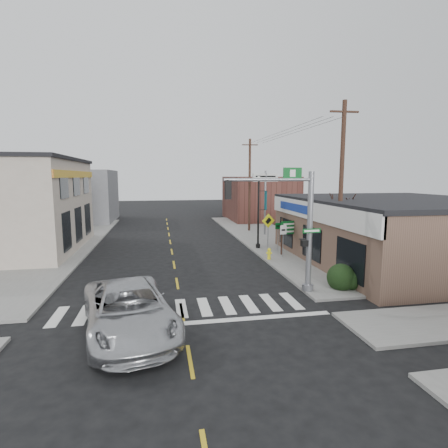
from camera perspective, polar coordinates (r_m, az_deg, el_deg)
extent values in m
plane|color=black|center=(15.21, -6.89, -14.03)|extent=(140.00, 140.00, 0.00)
cube|color=slate|center=(29.35, 9.28, -3.27)|extent=(6.00, 38.00, 0.13)
cube|color=slate|center=(28.86, -26.79, -4.20)|extent=(6.00, 38.00, 0.13)
cube|color=gold|center=(22.82, -8.16, -6.59)|extent=(0.12, 56.00, 0.01)
cube|color=silver|center=(15.58, -6.99, -13.47)|extent=(11.00, 2.20, 0.01)
cube|color=brown|center=(25.52, 26.55, -1.24)|extent=(12.00, 14.00, 4.00)
cube|color=#512C25|center=(46.01, 5.75, 4.21)|extent=(8.00, 10.00, 5.60)
cube|color=slate|center=(47.28, -22.94, 4.21)|extent=(9.00, 10.00, 6.40)
imported|color=#ADAFB3|center=(13.38, -15.30, -13.32)|extent=(4.18, 6.82, 1.76)
cylinder|color=gray|center=(17.14, 13.80, -1.29)|extent=(0.27, 0.27, 5.74)
cylinder|color=gray|center=(16.19, 7.21, 7.20)|extent=(4.21, 0.15, 0.15)
cube|color=black|center=(15.73, 0.52, 5.68)|extent=(0.27, 0.21, 0.86)
cube|color=#084E1A|center=(16.93, 14.11, -1.08)|extent=(0.91, 0.04, 0.21)
cube|color=#084E1A|center=(16.57, 11.06, 8.12)|extent=(0.91, 0.05, 0.53)
cube|color=black|center=(17.09, 13.04, -3.09)|extent=(0.31, 0.25, 0.31)
cube|color=#40291E|center=(24.96, 9.39, -2.05)|extent=(0.09, 0.09, 2.58)
cube|color=#40291E|center=(25.39, 11.94, -1.95)|extent=(0.09, 0.09, 2.58)
cube|color=#0C511C|center=(25.02, 10.76, -0.57)|extent=(1.47, 0.05, 0.92)
cylinder|color=yellow|center=(23.61, 7.36, -5.01)|extent=(0.22, 0.22, 0.62)
sphere|color=yellow|center=(23.53, 7.38, -4.19)|extent=(0.24, 0.24, 0.24)
cylinder|color=gray|center=(26.44, 7.19, -1.53)|extent=(0.06, 0.06, 2.52)
cube|color=#CAC512|center=(26.27, 7.25, 0.52)|extent=(1.07, 0.03, 1.07)
cylinder|color=black|center=(26.94, 5.63, 1.68)|extent=(0.14, 0.14, 5.32)
sphere|color=silver|center=(26.78, 5.71, 7.46)|extent=(0.29, 0.29, 0.29)
cube|color=#0B515C|center=(27.01, 6.81, 3.86)|extent=(0.02, 0.56, 1.43)
cylinder|color=gray|center=(33.29, 6.72, 3.44)|extent=(0.18, 0.18, 6.04)
cube|color=silver|center=(33.20, 6.79, 7.54)|extent=(2.84, 0.18, 0.76)
cylinder|color=black|center=(23.42, 18.55, -1.89)|extent=(0.22, 0.22, 3.48)
ellipsoid|color=#1E3C18|center=(18.47, 18.56, -8.29)|extent=(1.39, 1.39, 1.04)
ellipsoid|color=black|center=(26.11, 13.31, -3.65)|extent=(1.14, 1.14, 0.85)
cylinder|color=#43271B|center=(21.32, 18.55, 5.67)|extent=(0.25, 0.25, 9.74)
cube|color=#43271B|center=(21.61, 19.06, 16.95)|extent=(1.69, 0.11, 0.11)
cylinder|color=#433120|center=(35.58, 4.20, 6.32)|extent=(0.24, 0.24, 9.22)
cube|color=#433120|center=(35.70, 4.26, 12.76)|extent=(1.60, 0.10, 0.10)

